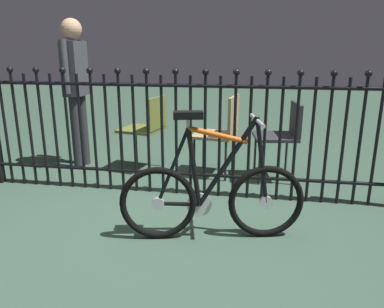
% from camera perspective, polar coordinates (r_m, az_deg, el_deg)
% --- Properties ---
extents(ground_plane, '(20.00, 20.00, 0.00)m').
position_cam_1_polar(ground_plane, '(2.97, -4.52, -11.27)').
color(ground_plane, '#3A5744').
extents(iron_fence, '(3.88, 0.07, 1.23)m').
position_cam_1_polar(iron_fence, '(3.45, -2.83, 3.67)').
color(iron_fence, black).
rests_on(iron_fence, ground).
extents(bicycle, '(1.31, 0.41, 0.94)m').
position_cam_1_polar(bicycle, '(2.71, 3.08, -6.35)').
color(bicycle, black).
rests_on(bicycle, ground).
extents(chair_tan, '(0.49, 0.48, 0.87)m').
position_cam_1_polar(chair_tan, '(3.99, 4.62, 3.88)').
color(chair_tan, black).
rests_on(chair_tan, ground).
extents(chair_olive, '(0.51, 0.51, 0.83)m').
position_cam_1_polar(chair_olive, '(4.19, -6.76, 4.38)').
color(chair_olive, black).
rests_on(chair_olive, ground).
extents(chair_charcoal, '(0.48, 0.48, 0.81)m').
position_cam_1_polar(chair_charcoal, '(3.97, 13.59, 3.23)').
color(chair_charcoal, black).
rests_on(chair_charcoal, ground).
extents(person_visitor, '(0.22, 0.48, 1.65)m').
position_cam_1_polar(person_visitor, '(4.43, -17.25, 10.52)').
color(person_visitor, '#2D2D33').
rests_on(person_visitor, ground).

